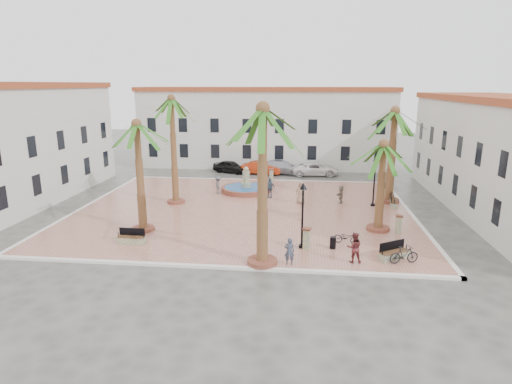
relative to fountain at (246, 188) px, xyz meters
The scene contains 37 objects.
ground 5.83m from the fountain, 84.50° to the right, with size 120.00×120.00×0.00m, color #56544F.
plaza 5.82m from the fountain, 84.50° to the right, with size 26.00×22.00×0.15m, color tan.
kerb_n 5.26m from the fountain, 83.91° to the left, with size 26.30×0.30×0.16m, color silver.
kerb_s 16.79m from the fountain, 88.10° to the right, with size 26.30×0.30×0.16m, color silver.
kerb_e 14.74m from the fountain, 23.09° to the right, with size 0.30×22.30×0.16m, color silver.
kerb_w 13.73m from the fountain, 155.09° to the right, with size 0.30×22.30×0.16m, color silver.
building_north 14.86m from the fountain, 87.76° to the left, with size 30.40×7.40×9.50m.
building_east 21.28m from the fountain, 10.42° to the right, with size 7.40×26.40×9.00m.
building_west 19.85m from the fountain, 162.60° to the right, with size 6.40×24.40×10.00m.
fountain is the anchor object (origin of this frame).
palm_nw 10.16m from the fountain, 140.50° to the right, with size 4.77×4.77×8.93m.
palm_sw 14.14m from the fountain, 115.74° to the right, with size 4.87×4.87×7.55m.
palm_s 17.98m from the fountain, 79.35° to the right, with size 5.47×5.47×8.86m.
palm_e 14.98m from the fountain, 43.05° to the right, with size 5.01×5.01×6.23m.
palm_ne 14.15m from the fountain, 10.03° to the right, with size 5.79×5.79×7.99m.
bench_s 14.95m from the fountain, 111.22° to the right, with size 1.78×0.58×0.93m.
bench_se 18.05m from the fountain, 54.62° to the right, with size 1.92×1.52×1.01m.
bench_e 13.08m from the fountain, 15.39° to the right, with size 0.85×1.90×0.97m.
bench_ne 12.98m from the fountain, ahead, with size 0.82×1.83×0.93m.
lamppost_s 14.66m from the fountain, 68.89° to the right, with size 0.44×0.44×4.06m.
lamppost_e 11.79m from the fountain, 18.38° to the right, with size 0.44×0.44×4.10m.
bollard_se 14.83m from the fountain, 68.23° to the right, with size 0.58×0.58×1.34m.
bollard_n 5.04m from the fountain, 66.75° to the left, with size 0.55×0.55×1.29m.
bollard_e 15.46m from the fountain, 41.33° to the right, with size 0.47×0.47×1.25m.
litter_bin 15.22m from the fountain, 62.24° to the right, with size 0.37×0.37×0.72m, color black.
cyclist_a 16.75m from the fountain, 74.26° to the right, with size 0.56×0.37×1.55m, color #353C4D.
bicycle_a 14.87m from the fountain, 57.56° to the right, with size 0.55×1.56×0.82m, color black.
cyclist_b 17.43m from the fountain, 62.24° to the right, with size 0.84×0.66×1.74m, color #592121.
bicycle_b 18.76m from the fountain, 54.62° to the right, with size 0.48×1.69×1.01m, color black.
pedestrian_fountain_a 6.18m from the fountain, 34.83° to the right, with size 0.92×0.60×1.88m, color #A07E5F.
pedestrian_fountain_b 3.06m from the fountain, 39.26° to the right, with size 1.03×0.43×1.76m, color #364C63.
pedestrian_north 2.65m from the fountain, 157.92° to the right, with size 1.03×0.59×1.60m, color #4C4C51.
pedestrian_east 8.93m from the fountain, 20.05° to the right, with size 1.42×0.45×1.53m, color gray.
car_black 9.70m from the fountain, 108.15° to the left, with size 1.64×4.07×1.39m, color black.
car_red 8.71m from the fountain, 86.31° to the left, with size 1.54×4.43×1.46m, color #B43011.
car_silver 9.64m from the fountain, 72.70° to the left, with size 2.11×5.18×1.50m, color #AEAEB7.
car_white 10.91m from the fountain, 53.00° to the left, with size 2.37×5.14×1.43m, color white.
Camera 1 is at (4.55, -32.36, 9.84)m, focal length 30.00 mm.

